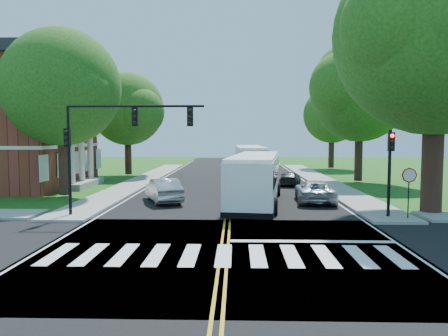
{
  "coord_description": "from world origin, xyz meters",
  "views": [
    {
      "loc": [
        0.44,
        -15.75,
        4.27
      ],
      "look_at": [
        -0.27,
        9.13,
        2.4
      ],
      "focal_mm": 35.0,
      "sensor_mm": 36.0,
      "label": 1
    }
  ],
  "objects_px": {
    "hatchback": "(163,190)",
    "bus_lead": "(256,178)",
    "suv": "(315,191)",
    "signal_ne": "(390,161)",
    "bus_follow": "(250,161)",
    "dark_sedan": "(290,179)",
    "signal_nw": "(113,133)"
  },
  "relations": [
    {
      "from": "signal_nw",
      "to": "bus_follow",
      "type": "bearing_deg",
      "value": 70.77
    },
    {
      "from": "signal_nw",
      "to": "signal_ne",
      "type": "relative_size",
      "value": 1.62
    },
    {
      "from": "bus_follow",
      "to": "hatchback",
      "type": "height_order",
      "value": "bus_follow"
    },
    {
      "from": "signal_ne",
      "to": "dark_sedan",
      "type": "distance_m",
      "value": 15.53
    },
    {
      "from": "hatchback",
      "to": "dark_sedan",
      "type": "bearing_deg",
      "value": -155.18
    },
    {
      "from": "bus_follow",
      "to": "dark_sedan",
      "type": "relative_size",
      "value": 3.11
    },
    {
      "from": "bus_lead",
      "to": "suv",
      "type": "relative_size",
      "value": 2.4
    },
    {
      "from": "bus_lead",
      "to": "signal_ne",
      "type": "bearing_deg",
      "value": 151.0
    },
    {
      "from": "signal_ne",
      "to": "suv",
      "type": "bearing_deg",
      "value": 116.07
    },
    {
      "from": "signal_ne",
      "to": "bus_lead",
      "type": "height_order",
      "value": "signal_ne"
    },
    {
      "from": "hatchback",
      "to": "bus_follow",
      "type": "bearing_deg",
      "value": -131.4
    },
    {
      "from": "signal_ne",
      "to": "bus_follow",
      "type": "height_order",
      "value": "signal_ne"
    },
    {
      "from": "suv",
      "to": "hatchback",
      "type": "bearing_deg",
      "value": 5.94
    },
    {
      "from": "signal_ne",
      "to": "hatchback",
      "type": "relative_size",
      "value": 0.96
    },
    {
      "from": "signal_nw",
      "to": "bus_follow",
      "type": "relative_size",
      "value": 0.59
    },
    {
      "from": "signal_ne",
      "to": "dark_sedan",
      "type": "bearing_deg",
      "value": 101.89
    },
    {
      "from": "bus_lead",
      "to": "hatchback",
      "type": "xyz_separation_m",
      "value": [
        -5.85,
        0.6,
        -0.86
      ]
    },
    {
      "from": "suv",
      "to": "dark_sedan",
      "type": "relative_size",
      "value": 1.28
    },
    {
      "from": "bus_follow",
      "to": "suv",
      "type": "distance_m",
      "value": 16.79
    },
    {
      "from": "bus_follow",
      "to": "hatchback",
      "type": "xyz_separation_m",
      "value": [
        -6.02,
        -16.64,
        -0.9
      ]
    },
    {
      "from": "signal_ne",
      "to": "bus_follow",
      "type": "bearing_deg",
      "value": 106.22
    },
    {
      "from": "hatchback",
      "to": "bus_lead",
      "type": "bearing_deg",
      "value": 152.66
    },
    {
      "from": "hatchback",
      "to": "signal_ne",
      "type": "bearing_deg",
      "value": 135.25
    },
    {
      "from": "signal_ne",
      "to": "bus_lead",
      "type": "distance_m",
      "value": 8.2
    },
    {
      "from": "signal_nw",
      "to": "bus_lead",
      "type": "xyz_separation_m",
      "value": [
        7.49,
        4.74,
        -2.75
      ]
    },
    {
      "from": "hatchback",
      "to": "suv",
      "type": "relative_size",
      "value": 0.91
    },
    {
      "from": "signal_ne",
      "to": "bus_follow",
      "type": "distance_m",
      "value": 22.91
    },
    {
      "from": "bus_follow",
      "to": "signal_nw",
      "type": "bearing_deg",
      "value": 68.94
    },
    {
      "from": "signal_ne",
      "to": "dark_sedan",
      "type": "relative_size",
      "value": 1.12
    },
    {
      "from": "bus_lead",
      "to": "bus_follow",
      "type": "height_order",
      "value": "bus_follow"
    },
    {
      "from": "signal_ne",
      "to": "bus_lead",
      "type": "relative_size",
      "value": 0.36
    },
    {
      "from": "bus_lead",
      "to": "suv",
      "type": "height_order",
      "value": "bus_lead"
    }
  ]
}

